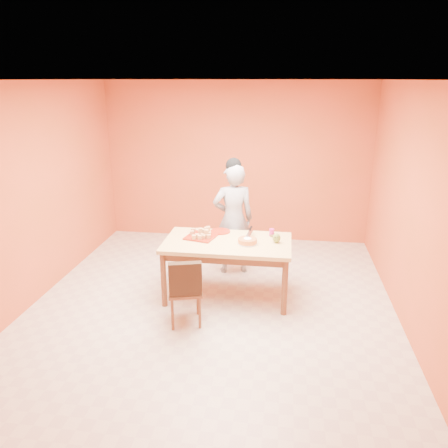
# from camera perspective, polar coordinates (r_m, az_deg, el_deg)

# --- Properties ---
(floor) EXTENTS (5.00, 5.00, 0.00)m
(floor) POSITION_cam_1_polar(r_m,az_deg,el_deg) (5.62, -1.50, -10.41)
(floor) COLOR beige
(floor) RESTS_ON ground
(ceiling) EXTENTS (5.00, 5.00, 0.00)m
(ceiling) POSITION_cam_1_polar(r_m,az_deg,el_deg) (4.92, -1.78, 18.32)
(ceiling) COLOR white
(ceiling) RESTS_ON wall_back
(wall_back) EXTENTS (4.50, 0.00, 4.50)m
(wall_back) POSITION_cam_1_polar(r_m,az_deg,el_deg) (7.52, 1.62, 8.02)
(wall_back) COLOR #CC4F2F
(wall_back) RESTS_ON floor
(wall_left) EXTENTS (0.00, 5.00, 5.00)m
(wall_left) POSITION_cam_1_polar(r_m,az_deg,el_deg) (5.91, -23.72, 3.56)
(wall_left) COLOR #CC4F2F
(wall_left) RESTS_ON floor
(wall_right) EXTENTS (0.00, 5.00, 5.00)m
(wall_right) POSITION_cam_1_polar(r_m,az_deg,el_deg) (5.23, 23.49, 1.81)
(wall_right) COLOR #CC4F2F
(wall_right) RESTS_ON floor
(dining_table) EXTENTS (1.60, 0.90, 0.76)m
(dining_table) POSITION_cam_1_polar(r_m,az_deg,el_deg) (5.55, 0.45, -3.17)
(dining_table) COLOR #E0BC75
(dining_table) RESTS_ON floor
(dining_chair) EXTENTS (0.48, 0.53, 0.83)m
(dining_chair) POSITION_cam_1_polar(r_m,az_deg,el_deg) (5.04, -5.17, -8.50)
(dining_chair) COLOR brown
(dining_chair) RESTS_ON floor
(pastry_pile) EXTENTS (0.32, 0.32, 0.11)m
(pastry_pile) POSITION_cam_1_polar(r_m,az_deg,el_deg) (5.63, -3.01, -1.05)
(pastry_pile) COLOR tan
(pastry_pile) RESTS_ON pastry_platter
(person) EXTENTS (0.67, 0.53, 1.61)m
(person) POSITION_cam_1_polar(r_m,az_deg,el_deg) (6.23, 1.21, 0.61)
(person) COLOR #99999C
(person) RESTS_ON floor
(pastry_platter) EXTENTS (0.43, 0.43, 0.02)m
(pastry_platter) POSITION_cam_1_polar(r_m,az_deg,el_deg) (5.65, -3.00, -1.65)
(pastry_platter) COLOR maroon
(pastry_platter) RESTS_ON dining_table
(red_dinner_plate) EXTENTS (0.29, 0.29, 0.02)m
(red_dinner_plate) POSITION_cam_1_polar(r_m,az_deg,el_deg) (5.85, -0.47, -0.96)
(red_dinner_plate) COLOR maroon
(red_dinner_plate) RESTS_ON dining_table
(white_cake_plate) EXTENTS (0.31, 0.31, 0.01)m
(white_cake_plate) POSITION_cam_1_polar(r_m,az_deg,el_deg) (5.44, 3.08, -2.54)
(white_cake_plate) COLOR silver
(white_cake_plate) RESTS_ON dining_table
(sponge_cake) EXTENTS (0.27, 0.27, 0.05)m
(sponge_cake) POSITION_cam_1_polar(r_m,az_deg,el_deg) (5.43, 3.08, -2.21)
(sponge_cake) COLOR orange
(sponge_cake) RESTS_ON white_cake_plate
(cake_server) EXTENTS (0.08, 0.28, 0.01)m
(cake_server) POSITION_cam_1_polar(r_m,az_deg,el_deg) (5.58, 3.36, -1.24)
(cake_server) COLOR silver
(cake_server) RESTS_ON sponge_cake
(egg_ornament) EXTENTS (0.12, 0.11, 0.13)m
(egg_ornament) POSITION_cam_1_polar(r_m,az_deg,el_deg) (5.48, 6.88, -1.84)
(egg_ornament) COLOR olive
(egg_ornament) RESTS_ON dining_table
(magenta_glass) EXTENTS (0.09, 0.09, 0.09)m
(magenta_glass) POSITION_cam_1_polar(r_m,az_deg,el_deg) (5.72, 6.25, -1.10)
(magenta_glass) COLOR #B81B76
(magenta_glass) RESTS_ON dining_table
(checker_tin) EXTENTS (0.10, 0.10, 0.03)m
(checker_tin) POSITION_cam_1_polar(r_m,az_deg,el_deg) (5.71, 6.48, -1.49)
(checker_tin) COLOR #36200E
(checker_tin) RESTS_ON dining_table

